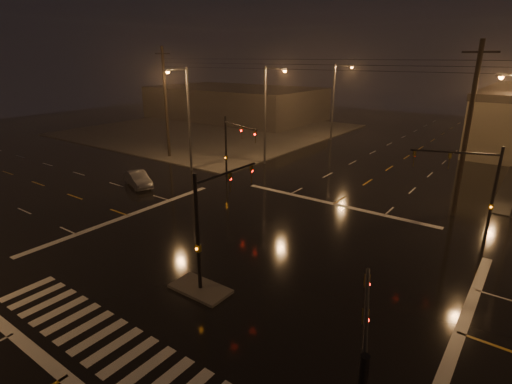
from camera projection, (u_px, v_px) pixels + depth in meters
ground at (249, 259)px, 22.75m from camera, size 140.00×140.00×0.00m
sidewalk_nw at (212, 130)px, 62.41m from camera, size 36.00×36.00×0.12m
median_island at (200, 289)px, 19.67m from camera, size 3.00×1.60×0.15m
crosswalk at (113, 346)px, 15.87m from camera, size 15.00×2.60×0.01m
stop_bar_near at (65, 377)px, 14.34m from camera, size 16.00×0.50×0.01m
stop_bar_far at (334, 204)px, 31.16m from camera, size 16.00×0.50×0.01m
commercial_block at (235, 103)px, 73.49m from camera, size 30.00×18.00×5.60m
signal_mast_median at (210, 214)px, 19.19m from camera, size 0.25×4.59×6.00m
signal_mast_ne at (476, 182)px, 23.98m from camera, size 4.84×1.86×6.00m
signal_mast_nw at (232, 143)px, 34.58m from camera, size 4.84×1.86×6.00m
streetlight_1 at (268, 109)px, 40.88m from camera, size 2.77×0.32×10.00m
streetlight_2 at (336, 97)px, 53.12m from camera, size 2.77×0.32×10.00m
streetlight_5 at (186, 113)px, 38.36m from camera, size 0.32×2.77×10.00m
utility_pole_0 at (166, 103)px, 43.75m from camera, size 2.20×0.32×12.00m
utility_pole_1 at (467, 131)px, 27.02m from camera, size 2.20×0.32×12.00m
car_crossing at (138, 179)px, 35.17m from camera, size 4.30×2.75×1.34m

